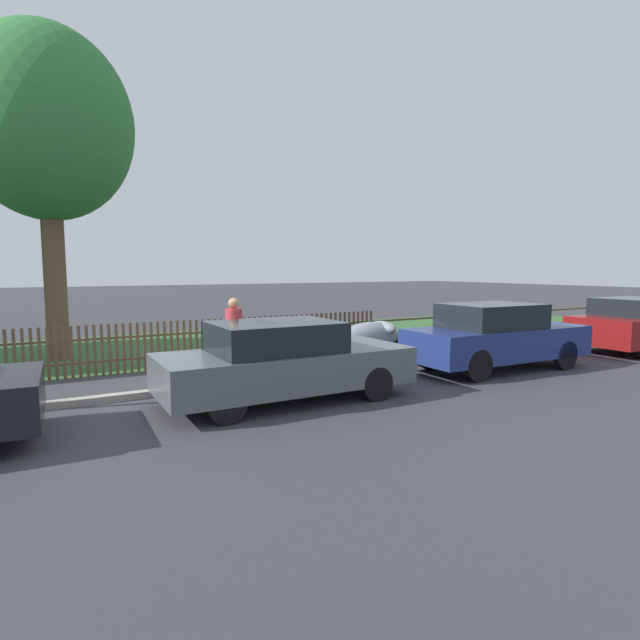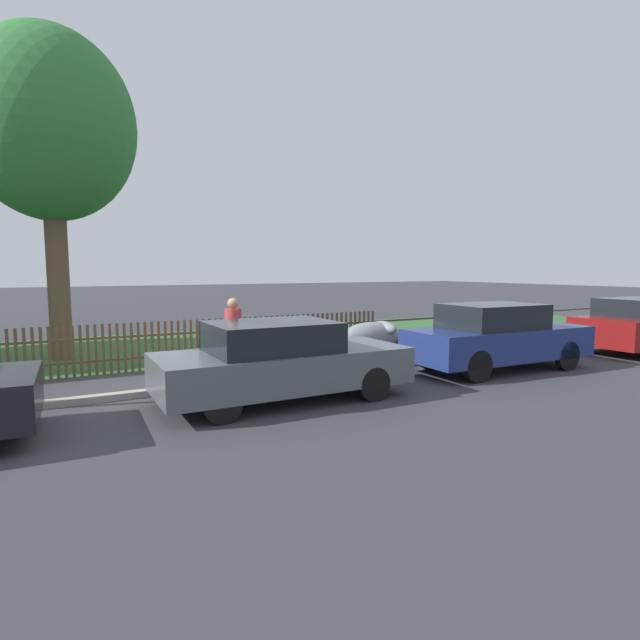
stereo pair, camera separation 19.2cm
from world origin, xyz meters
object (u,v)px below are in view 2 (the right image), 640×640
pedestrian_near_fence (233,333)px  parked_car_red_compact (497,337)px  covered_motorcycle (372,337)px  tree_mid_park (50,128)px  parked_car_navy_estate (281,361)px

pedestrian_near_fence → parked_car_red_compact: bearing=28.0°
parked_car_red_compact → covered_motorcycle: parked_car_red_compact is taller
covered_motorcycle → tree_mid_park: bearing=145.4°
tree_mid_park → pedestrian_near_fence: size_ratio=4.76×
parked_car_navy_estate → tree_mid_park: bearing=117.5°
covered_motorcycle → pedestrian_near_fence: pedestrian_near_fence is taller
parked_car_red_compact → covered_motorcycle: 2.85m
parked_car_navy_estate → pedestrian_near_fence: pedestrian_near_fence is taller
tree_mid_park → parked_car_navy_estate: bearing=-62.6°
covered_motorcycle → tree_mid_park: 9.18m
parked_car_red_compact → pedestrian_near_fence: size_ratio=2.58×
covered_motorcycle → parked_car_navy_estate: bearing=-150.1°
parked_car_navy_estate → tree_mid_park: 8.54m
parked_car_red_compact → covered_motorcycle: (-1.86, 2.15, -0.14)m
parked_car_red_compact → tree_mid_park: tree_mid_park is taller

